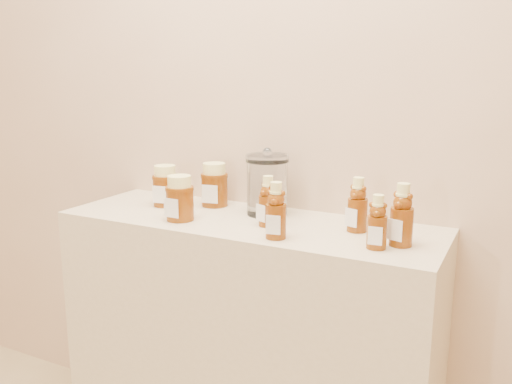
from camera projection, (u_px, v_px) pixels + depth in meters
The scene contains 11 objects.
wall_back at pixel (276, 72), 1.76m from camera, with size 3.50×0.02×2.70m, color tan.
display_table at pixel (248, 352), 1.78m from camera, with size 1.20×0.40×0.90m, color #C2B28E.
bear_bottle_back_left at pixel (268, 198), 1.60m from camera, with size 0.06×0.06×0.17m, color #5F2907, non-canonical shape.
bear_bottle_back_mid at pixel (358, 201), 1.55m from camera, with size 0.06×0.06×0.18m, color #5F2907, non-canonical shape.
bear_bottle_back_right at pixel (402, 211), 1.42m from camera, with size 0.06×0.06×0.19m, color #5F2907, non-canonical shape.
bear_bottle_front_left at pixel (276, 207), 1.48m from camera, with size 0.06×0.06×0.18m, color #5F2907, non-canonical shape.
bear_bottle_front_right at pixel (377, 218), 1.40m from camera, with size 0.06×0.06×0.16m, color #5F2907, non-canonical shape.
honey_jar_left at pixel (165, 186), 1.85m from camera, with size 0.09×0.09×0.14m, color #5F2907, non-canonical shape.
honey_jar_back at pixel (214, 185), 1.85m from camera, with size 0.09×0.09×0.15m, color #5F2907, non-canonical shape.
honey_jar_front at pixel (180, 198), 1.67m from camera, with size 0.09×0.09×0.14m, color #5F2907, non-canonical shape.
glass_canister at pixel (267, 182), 1.73m from camera, with size 0.14×0.14×0.21m, color white, non-canonical shape.
Camera 1 is at (0.76, 0.12, 1.35)m, focal length 38.00 mm.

